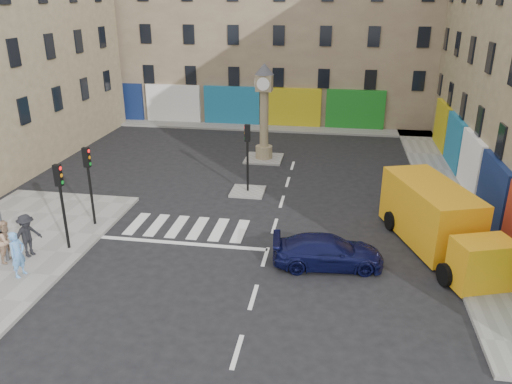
% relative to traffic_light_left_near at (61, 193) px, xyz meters
% --- Properties ---
extents(ground, '(120.00, 120.00, 0.00)m').
position_rel_traffic_light_left_near_xyz_m(ground, '(8.30, -0.20, -2.62)').
color(ground, black).
rests_on(ground, ground).
extents(sidewalk_right, '(2.60, 30.00, 0.15)m').
position_rel_traffic_light_left_near_xyz_m(sidewalk_right, '(17.00, 9.80, -2.55)').
color(sidewalk_right, gray).
rests_on(sidewalk_right, ground).
extents(sidewalk_far, '(32.00, 2.40, 0.15)m').
position_rel_traffic_light_left_near_xyz_m(sidewalk_far, '(4.30, 22.00, -2.55)').
color(sidewalk_far, gray).
rests_on(sidewalk_far, ground).
extents(island_near, '(1.80, 1.80, 0.12)m').
position_rel_traffic_light_left_near_xyz_m(island_near, '(6.30, 7.80, -2.56)').
color(island_near, gray).
rests_on(island_near, ground).
extents(island_far, '(2.40, 2.40, 0.12)m').
position_rel_traffic_light_left_near_xyz_m(island_far, '(6.30, 13.80, -2.56)').
color(island_far, gray).
rests_on(island_far, ground).
extents(building_far, '(32.00, 10.00, 17.00)m').
position_rel_traffic_light_left_near_xyz_m(building_far, '(4.30, 27.80, 5.88)').
color(building_far, gray).
rests_on(building_far, ground).
extents(traffic_light_left_near, '(0.28, 0.22, 3.70)m').
position_rel_traffic_light_left_near_xyz_m(traffic_light_left_near, '(0.00, 0.00, 0.00)').
color(traffic_light_left_near, black).
rests_on(traffic_light_left_near, sidewalk_left).
extents(traffic_light_left_far, '(0.28, 0.22, 3.70)m').
position_rel_traffic_light_left_near_xyz_m(traffic_light_left_far, '(0.00, 2.40, 0.00)').
color(traffic_light_left_far, black).
rests_on(traffic_light_left_far, sidewalk_left).
extents(traffic_light_island, '(0.28, 0.22, 3.70)m').
position_rel_traffic_light_left_near_xyz_m(traffic_light_island, '(6.30, 7.80, -0.03)').
color(traffic_light_island, black).
rests_on(traffic_light_island, island_near).
extents(clock_pillar, '(1.20, 1.20, 6.10)m').
position_rel_traffic_light_left_near_xyz_m(clock_pillar, '(6.30, 13.80, 0.93)').
color(clock_pillar, tan).
rests_on(clock_pillar, island_far).
extents(navy_sedan, '(4.56, 2.29, 1.27)m').
position_rel_traffic_light_left_near_xyz_m(navy_sedan, '(10.85, 0.48, -1.99)').
color(navy_sedan, black).
rests_on(navy_sedan, ground).
extents(yellow_van, '(4.40, 7.54, 2.63)m').
position_rel_traffic_light_left_near_xyz_m(yellow_van, '(15.32, 2.74, -1.31)').
color(yellow_van, orange).
rests_on(yellow_van, ground).
extents(pedestrian_blue, '(0.55, 0.73, 1.82)m').
position_rel_traffic_light_left_near_xyz_m(pedestrian_blue, '(-0.65, -2.39, -1.56)').
color(pedestrian_blue, '#639FE2').
rests_on(pedestrian_blue, sidewalk_left).
extents(pedestrian_tan, '(0.69, 0.87, 1.75)m').
position_rel_traffic_light_left_near_xyz_m(pedestrian_tan, '(-1.77, -1.38, -1.60)').
color(pedestrian_tan, tan).
rests_on(pedestrian_tan, sidewalk_left).
extents(pedestrian_dark, '(1.07, 1.35, 1.83)m').
position_rel_traffic_light_left_near_xyz_m(pedestrian_dark, '(-1.19, -0.91, -1.56)').
color(pedestrian_dark, black).
rests_on(pedestrian_dark, sidewalk_left).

